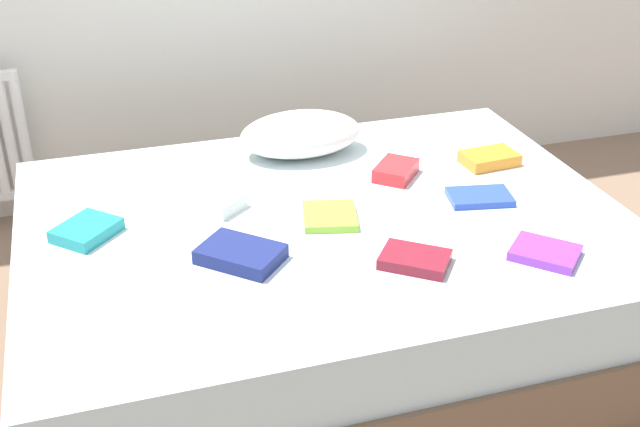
{
  "coord_description": "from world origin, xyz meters",
  "views": [
    {
      "loc": [
        -0.7,
        -2.21,
        1.75
      ],
      "look_at": [
        0.0,
        0.05,
        0.48
      ],
      "focal_mm": 44.86,
      "sensor_mm": 36.0,
      "label": 1
    }
  ],
  "objects_px": {
    "textbook_white": "(207,198)",
    "textbook_blue": "(480,197)",
    "textbook_navy": "(241,254)",
    "textbook_maroon": "(415,259)",
    "bed": "(324,280)",
    "pillow": "(301,134)",
    "textbook_red": "(396,171)",
    "textbook_orange": "(489,158)",
    "textbook_lime": "(330,216)",
    "textbook_teal": "(87,230)",
    "textbook_purple": "(545,253)"
  },
  "relations": [
    {
      "from": "bed",
      "to": "textbook_purple",
      "type": "xyz_separation_m",
      "value": [
        0.55,
        -0.45,
        0.27
      ]
    },
    {
      "from": "bed",
      "to": "textbook_orange",
      "type": "bearing_deg",
      "value": 15.95
    },
    {
      "from": "textbook_navy",
      "to": "textbook_maroon",
      "type": "xyz_separation_m",
      "value": [
        0.49,
        -0.17,
        -0.01
      ]
    },
    {
      "from": "textbook_maroon",
      "to": "textbook_lime",
      "type": "distance_m",
      "value": 0.37
    },
    {
      "from": "textbook_orange",
      "to": "textbook_maroon",
      "type": "bearing_deg",
      "value": -138.26
    },
    {
      "from": "pillow",
      "to": "textbook_maroon",
      "type": "relative_size",
      "value": 2.37
    },
    {
      "from": "textbook_blue",
      "to": "textbook_maroon",
      "type": "relative_size",
      "value": 1.07
    },
    {
      "from": "pillow",
      "to": "textbook_blue",
      "type": "bearing_deg",
      "value": -49.74
    },
    {
      "from": "textbook_white",
      "to": "textbook_lime",
      "type": "xyz_separation_m",
      "value": [
        0.36,
        -0.22,
        -0.01
      ]
    },
    {
      "from": "textbook_navy",
      "to": "textbook_red",
      "type": "bearing_deg",
      "value": 74.51
    },
    {
      "from": "textbook_red",
      "to": "textbook_teal",
      "type": "height_order",
      "value": "textbook_red"
    },
    {
      "from": "textbook_purple",
      "to": "textbook_white",
      "type": "distance_m",
      "value": 1.11
    },
    {
      "from": "textbook_white",
      "to": "textbook_blue",
      "type": "bearing_deg",
      "value": 35.39
    },
    {
      "from": "textbook_red",
      "to": "textbook_orange",
      "type": "height_order",
      "value": "textbook_red"
    },
    {
      "from": "textbook_white",
      "to": "textbook_maroon",
      "type": "height_order",
      "value": "textbook_white"
    },
    {
      "from": "textbook_navy",
      "to": "textbook_white",
      "type": "xyz_separation_m",
      "value": [
        -0.03,
        0.39,
        0.0
      ]
    },
    {
      "from": "textbook_white",
      "to": "textbook_teal",
      "type": "relative_size",
      "value": 1.33
    },
    {
      "from": "bed",
      "to": "textbook_purple",
      "type": "bearing_deg",
      "value": -38.92
    },
    {
      "from": "pillow",
      "to": "textbook_maroon",
      "type": "bearing_deg",
      "value": -83.59
    },
    {
      "from": "textbook_orange",
      "to": "textbook_navy",
      "type": "bearing_deg",
      "value": -163.47
    },
    {
      "from": "pillow",
      "to": "textbook_maroon",
      "type": "xyz_separation_m",
      "value": [
        0.1,
        -0.88,
        -0.06
      ]
    },
    {
      "from": "textbook_teal",
      "to": "bed",
      "type": "bearing_deg",
      "value": -52.01
    },
    {
      "from": "textbook_navy",
      "to": "textbook_teal",
      "type": "distance_m",
      "value": 0.52
    },
    {
      "from": "textbook_blue",
      "to": "textbook_maroon",
      "type": "xyz_separation_m",
      "value": [
        -0.38,
        -0.32,
        0.01
      ]
    },
    {
      "from": "bed",
      "to": "textbook_blue",
      "type": "height_order",
      "value": "textbook_blue"
    },
    {
      "from": "textbook_blue",
      "to": "textbook_orange",
      "type": "height_order",
      "value": "textbook_orange"
    },
    {
      "from": "textbook_navy",
      "to": "textbook_maroon",
      "type": "height_order",
      "value": "textbook_navy"
    },
    {
      "from": "textbook_purple",
      "to": "textbook_navy",
      "type": "bearing_deg",
      "value": -150.48
    },
    {
      "from": "textbook_lime",
      "to": "textbook_orange",
      "type": "bearing_deg",
      "value": 32.61
    },
    {
      "from": "bed",
      "to": "pillow",
      "type": "xyz_separation_m",
      "value": [
        0.06,
        0.51,
        0.33
      ]
    },
    {
      "from": "textbook_white",
      "to": "textbook_blue",
      "type": "height_order",
      "value": "textbook_white"
    },
    {
      "from": "textbook_navy",
      "to": "textbook_teal",
      "type": "bearing_deg",
      "value": -170.54
    },
    {
      "from": "textbook_purple",
      "to": "textbook_red",
      "type": "bearing_deg",
      "value": 154.09
    },
    {
      "from": "textbook_navy",
      "to": "textbook_teal",
      "type": "relative_size",
      "value": 1.28
    },
    {
      "from": "textbook_white",
      "to": "textbook_lime",
      "type": "bearing_deg",
      "value": 18.98
    },
    {
      "from": "pillow",
      "to": "textbook_orange",
      "type": "bearing_deg",
      "value": -25.2
    },
    {
      "from": "textbook_navy",
      "to": "textbook_white",
      "type": "relative_size",
      "value": 0.96
    },
    {
      "from": "bed",
      "to": "textbook_maroon",
      "type": "bearing_deg",
      "value": -66.4
    },
    {
      "from": "textbook_lime",
      "to": "textbook_teal",
      "type": "bearing_deg",
      "value": -175.3
    },
    {
      "from": "textbook_maroon",
      "to": "bed",
      "type": "bearing_deg",
      "value": 150.84
    },
    {
      "from": "textbook_navy",
      "to": "textbook_purple",
      "type": "height_order",
      "value": "textbook_navy"
    },
    {
      "from": "bed",
      "to": "pillow",
      "type": "distance_m",
      "value": 0.61
    },
    {
      "from": "textbook_white",
      "to": "textbook_maroon",
      "type": "distance_m",
      "value": 0.76
    },
    {
      "from": "textbook_purple",
      "to": "textbook_white",
      "type": "xyz_separation_m",
      "value": [
        -0.91,
        0.63,
        0.01
      ]
    },
    {
      "from": "bed",
      "to": "textbook_maroon",
      "type": "height_order",
      "value": "textbook_maroon"
    },
    {
      "from": "textbook_red",
      "to": "textbook_teal",
      "type": "xyz_separation_m",
      "value": [
        -1.09,
        -0.11,
        -0.0
      ]
    },
    {
      "from": "pillow",
      "to": "textbook_navy",
      "type": "height_order",
      "value": "pillow"
    },
    {
      "from": "bed",
      "to": "textbook_red",
      "type": "relative_size",
      "value": 11.66
    },
    {
      "from": "pillow",
      "to": "textbook_orange",
      "type": "height_order",
      "value": "pillow"
    },
    {
      "from": "pillow",
      "to": "textbook_lime",
      "type": "relative_size",
      "value": 2.51
    }
  ]
}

